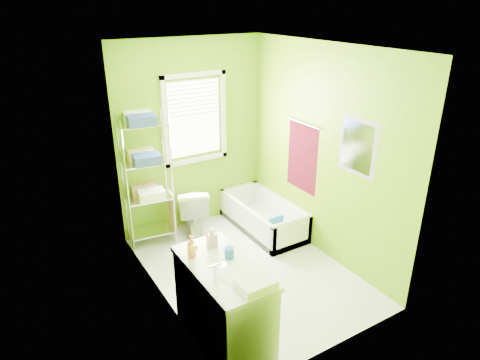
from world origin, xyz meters
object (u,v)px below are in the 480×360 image
vanity (224,300)px  bathtub (264,220)px  toilet (192,210)px  wire_shelf_unit (146,166)px

vanity → bathtub: bearing=45.6°
bathtub → toilet: toilet is taller
vanity → wire_shelf_unit: size_ratio=0.62×
toilet → wire_shelf_unit: 0.92m
toilet → vanity: 2.06m
wire_shelf_unit → vanity: bearing=-91.5°
bathtub → wire_shelf_unit: (-1.46, 0.53, 0.94)m
bathtub → toilet: bearing=155.3°
vanity → wire_shelf_unit: 2.17m
toilet → wire_shelf_unit: bearing=8.2°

